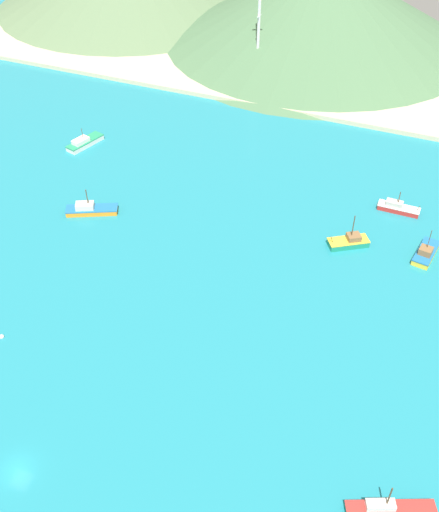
# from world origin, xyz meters

# --- Properties ---
(ground) EXTENTS (260.00, 280.00, 0.50)m
(ground) POSITION_xyz_m (0.00, 30.00, -0.25)
(ground) COLOR teal
(fishing_boat_2) EXTENTS (4.28, 8.40, 6.32)m
(fishing_boat_2) POSITION_xyz_m (43.03, 64.16, 0.85)
(fishing_boat_2) COLOR gold
(fishing_boat_2) RESTS_ON ground
(fishing_boat_3) EXTENTS (8.30, 2.37, 4.60)m
(fishing_boat_3) POSITION_xyz_m (35.84, 76.37, 0.83)
(fishing_boat_3) COLOR red
(fishing_boat_3) RESTS_ON ground
(fishing_boat_5) EXTENTS (7.93, 6.55, 6.87)m
(fishing_boat_5) POSITION_xyz_m (29.25, 61.89, 0.89)
(fishing_boat_5) COLOR #198466
(fishing_boat_5) RESTS_ON ground
(fishing_boat_6) EXTENTS (10.52, 7.14, 5.58)m
(fishing_boat_6) POSITION_xyz_m (-21.10, 52.23, 0.84)
(fishing_boat_6) COLOR orange
(fishing_boat_6) RESTS_ON ground
(fishing_boat_7) EXTENTS (5.36, 9.95, 4.49)m
(fishing_boat_7) POSITION_xyz_m (-36.59, 74.51, 0.83)
(fishing_boat_7) COLOR silver
(fishing_boat_7) RESTS_ON ground
(fishing_boat_9) EXTENTS (10.91, 6.06, 5.50)m
(fishing_boat_9) POSITION_xyz_m (45.61, 12.96, 0.74)
(fishing_boat_9) COLOR #198466
(fishing_boat_9) RESTS_ON ground
(buoy_0) EXTENTS (0.75, 0.75, 0.75)m
(buoy_0) POSITION_xyz_m (-16.53, 18.07, 0.13)
(buoy_0) COLOR silver
(buoy_0) RESTS_ON ground
(beach_strip) EXTENTS (247.00, 25.21, 1.20)m
(beach_strip) POSITION_xyz_m (0.00, 120.54, 0.60)
(beach_strip) COLOR #C6B793
(beach_strip) RESTS_ON ground
(hill_central) EXTENTS (98.10, 98.10, 25.64)m
(hill_central) POSITION_xyz_m (-2.56, 154.41, 12.82)
(hill_central) COLOR #476B47
(hill_central) RESTS_ON ground
(radio_tower) EXTENTS (2.82, 2.26, 28.20)m
(radio_tower) POSITION_xyz_m (-11.57, 124.23, 14.38)
(radio_tower) COLOR silver
(radio_tower) RESTS_ON ground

